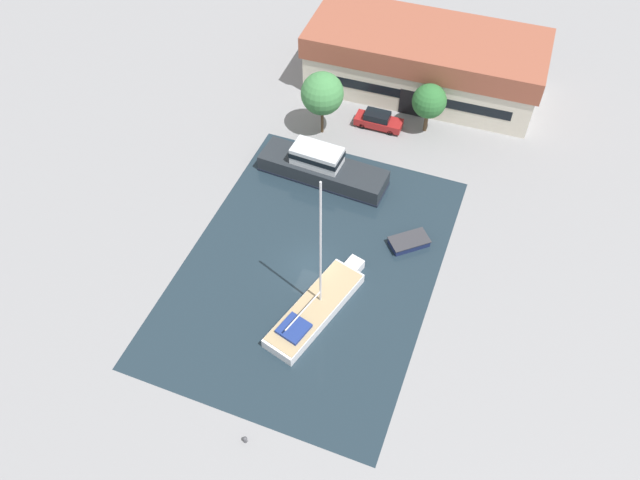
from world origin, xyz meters
name	(u,v)px	position (x,y,z in m)	size (l,w,h in m)	color
ground_plane	(311,266)	(0.00, 0.00, 0.00)	(440.00, 440.00, 0.00)	gray
water_canal	(311,266)	(0.00, 0.00, 0.00)	(20.03, 27.98, 0.01)	#1E2D38
warehouse_building	(424,61)	(2.10, 26.81, 3.25)	(24.27, 10.91, 6.41)	beige
quay_tree_near_building	(429,101)	(4.34, 20.03, 3.55)	(3.33, 3.33, 5.24)	brown
quay_tree_by_water	(322,94)	(-5.14, 16.14, 4.63)	(4.09, 4.09, 6.69)	brown
parked_car	(378,120)	(-0.19, 18.82, 0.85)	(4.75, 1.78, 1.71)	maroon
sailboat_moored	(316,307)	(2.02, -4.03, 0.61)	(5.22, 10.88, 13.70)	white
motor_cruiser	(322,167)	(-2.93, 10.15, 1.18)	(12.16, 3.96, 3.24)	#23282D
small_dinghy	(409,242)	(6.89, 5.10, 0.34)	(3.66, 3.51, 0.67)	#19234C
mooring_bollard	(245,439)	(1.33, -15.37, 0.31)	(0.29, 0.29, 0.58)	#47474C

